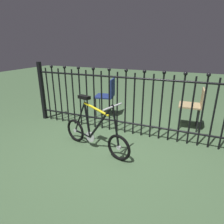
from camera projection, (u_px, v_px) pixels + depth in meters
name	position (u px, v px, depth m)	size (l,w,h in m)	color
ground_plane	(116.00, 148.00, 3.14)	(20.00, 20.00, 0.00)	#466340
iron_fence	(124.00, 100.00, 3.49)	(4.07, 0.07, 1.27)	black
bicycle	(95.00, 133.00, 3.00)	(1.30, 0.49, 0.87)	black
chair_navy	(108.00, 93.00, 4.41)	(0.49, 0.48, 0.88)	black
chair_tan	(195.00, 104.00, 3.71)	(0.43, 0.43, 0.82)	black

